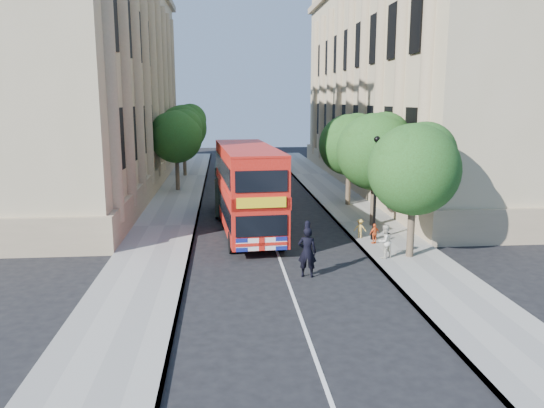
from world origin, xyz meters
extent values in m
plane|color=black|center=(0.00, 0.00, 0.00)|extent=(120.00, 120.00, 0.00)
cube|color=gray|center=(5.75, 10.00, 0.06)|extent=(3.50, 80.00, 0.12)
cube|color=gray|center=(-5.75, 10.00, 0.06)|extent=(3.50, 80.00, 0.12)
cube|color=tan|center=(13.80, 24.00, 9.00)|extent=(12.00, 38.00, 18.00)
cube|color=tan|center=(-13.80, 24.00, 9.00)|extent=(12.00, 38.00, 18.00)
cylinder|color=#473828|center=(5.80, 3.00, 1.43)|extent=(0.32, 0.32, 2.86)
sphere|color=#254316|center=(5.80, 3.00, 4.03)|extent=(4.00, 4.00, 4.00)
sphere|color=#254316|center=(6.40, 3.40, 4.68)|extent=(2.80, 2.80, 2.80)
sphere|color=#254316|center=(5.30, 2.70, 4.55)|extent=(2.60, 2.60, 2.60)
cylinder|color=#473828|center=(5.80, 9.00, 1.50)|extent=(0.32, 0.32, 2.99)
sphere|color=#254316|center=(5.80, 9.00, 4.22)|extent=(4.20, 4.20, 4.20)
sphere|color=#254316|center=(6.40, 9.40, 4.90)|extent=(2.94, 2.94, 2.94)
sphere|color=#254316|center=(5.30, 8.70, 4.76)|extent=(2.73, 2.73, 2.73)
cylinder|color=#473828|center=(5.80, 15.00, 1.45)|extent=(0.32, 0.32, 2.90)
sphere|color=#254316|center=(5.80, 15.00, 4.09)|extent=(4.00, 4.00, 4.00)
sphere|color=#254316|center=(6.40, 15.40, 4.75)|extent=(2.80, 2.80, 2.80)
sphere|color=#254316|center=(5.30, 14.70, 4.62)|extent=(2.60, 2.60, 2.60)
cylinder|color=#473828|center=(-6.00, 22.00, 1.50)|extent=(0.32, 0.32, 2.99)
sphere|color=#254316|center=(-6.00, 22.00, 4.22)|extent=(4.00, 4.00, 4.00)
sphere|color=#254316|center=(-5.40, 22.40, 4.90)|extent=(2.80, 2.80, 2.80)
sphere|color=#254316|center=(-6.50, 21.70, 4.76)|extent=(2.60, 2.60, 2.60)
cylinder|color=#473828|center=(-6.00, 30.00, 1.58)|extent=(0.32, 0.32, 3.17)
sphere|color=#254316|center=(-6.00, 30.00, 4.46)|extent=(4.20, 4.20, 4.20)
sphere|color=#254316|center=(-5.40, 30.40, 5.18)|extent=(2.94, 2.94, 2.94)
sphere|color=#254316|center=(-6.50, 29.70, 5.04)|extent=(2.73, 2.73, 2.73)
cylinder|color=black|center=(5.00, 6.00, 0.37)|extent=(0.30, 0.30, 0.50)
cylinder|color=black|center=(5.00, 6.00, 2.62)|extent=(0.14, 0.14, 5.00)
sphere|color=black|center=(5.00, 6.00, 5.12)|extent=(0.32, 0.32, 0.32)
cube|color=red|center=(-1.20, 8.14, 2.51)|extent=(3.33, 10.00, 4.09)
cube|color=black|center=(-1.20, 8.14, 1.60)|extent=(3.34, 9.38, 0.93)
cube|color=black|center=(-1.20, 8.14, 3.57)|extent=(3.34, 9.38, 0.93)
cube|color=yellow|center=(-0.83, 3.24, 2.64)|extent=(2.17, 0.25, 0.47)
cylinder|color=black|center=(-2.10, 4.60, 0.52)|extent=(0.37, 1.05, 1.03)
cylinder|color=black|center=(0.23, 4.77, 0.52)|extent=(0.37, 1.05, 1.03)
cylinder|color=black|center=(-2.62, 11.30, 0.52)|extent=(0.37, 1.05, 1.03)
cylinder|color=black|center=(-0.29, 11.48, 0.52)|extent=(0.37, 1.05, 1.03)
cube|color=black|center=(-1.90, 12.02, 1.43)|extent=(2.13, 1.92, 2.23)
cube|color=black|center=(-1.90, 11.12, 1.70)|extent=(1.91, 0.11, 0.74)
cube|color=black|center=(-1.91, 14.35, 1.64)|extent=(2.13, 3.40, 2.65)
cube|color=black|center=(-1.90, 13.72, 0.37)|extent=(1.93, 5.10, 0.27)
cylinder|color=black|center=(-2.85, 11.91, 0.42)|extent=(0.24, 0.85, 0.85)
cylinder|color=black|center=(-0.94, 11.92, 0.42)|extent=(0.24, 0.85, 0.85)
cylinder|color=black|center=(-2.86, 15.41, 0.42)|extent=(0.24, 0.85, 0.85)
cylinder|color=black|center=(-0.96, 15.42, 0.42)|extent=(0.24, 0.85, 0.85)
imported|color=black|center=(0.84, 1.00, 1.03)|extent=(0.84, 0.64, 2.05)
imported|color=silver|center=(4.59, 2.87, 0.87)|extent=(0.91, 0.85, 1.50)
imported|color=orange|center=(4.82, 5.23, 0.62)|extent=(0.63, 0.44, 0.99)
imported|color=#F1C052|center=(4.40, 6.38, 0.61)|extent=(0.71, 0.53, 0.97)
camera|label=1|loc=(-2.43, -19.16, 7.01)|focal=35.00mm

